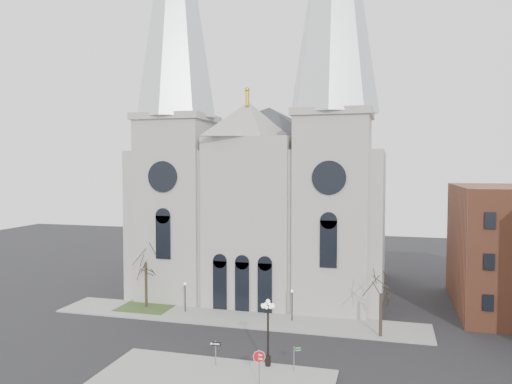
% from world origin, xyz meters
% --- Properties ---
extents(ground, '(160.00, 160.00, 0.00)m').
position_xyz_m(ground, '(0.00, 0.00, 0.00)').
color(ground, black).
rests_on(ground, ground).
extents(sidewalk_far, '(40.00, 6.00, 0.14)m').
position_xyz_m(sidewalk_far, '(0.00, 11.00, 0.07)').
color(sidewalk_far, gray).
rests_on(sidewalk_far, ground).
extents(grass_patch, '(6.00, 5.00, 0.18)m').
position_xyz_m(grass_patch, '(-11.00, 12.00, 0.09)').
color(grass_patch, '#2D421C').
rests_on(grass_patch, ground).
extents(cathedral, '(33.00, 26.66, 54.00)m').
position_xyz_m(cathedral, '(0.00, 22.86, 18.48)').
color(cathedral, '#A3A098').
rests_on(cathedral, ground).
extents(tree_left, '(3.20, 3.20, 7.50)m').
position_xyz_m(tree_left, '(-11.00, 12.00, 5.58)').
color(tree_left, black).
rests_on(tree_left, ground).
extents(tree_right, '(3.20, 3.20, 6.00)m').
position_xyz_m(tree_right, '(15.00, 9.00, 4.47)').
color(tree_right, black).
rests_on(tree_right, ground).
extents(ped_lamp_left, '(0.32, 0.32, 3.26)m').
position_xyz_m(ped_lamp_left, '(-6.00, 11.50, 2.33)').
color(ped_lamp_left, black).
rests_on(ped_lamp_left, sidewalk_far).
extents(ped_lamp_right, '(0.32, 0.32, 3.26)m').
position_xyz_m(ped_lamp_right, '(6.00, 11.50, 2.33)').
color(ped_lamp_right, black).
rests_on(ped_lamp_right, sidewalk_far).
extents(stop_sign, '(0.94, 0.14, 2.61)m').
position_xyz_m(stop_sign, '(6.62, -4.23, 1.99)').
color(stop_sign, slate).
rests_on(stop_sign, sidewalk_near).
extents(globe_lamp, '(1.22, 1.22, 5.43)m').
position_xyz_m(globe_lamp, '(6.39, -0.63, 3.55)').
color(globe_lamp, black).
rests_on(globe_lamp, sidewalk_near).
extents(one_way_sign, '(0.88, 0.09, 2.01)m').
position_xyz_m(one_way_sign, '(2.30, -1.64, 1.52)').
color(one_way_sign, slate).
rests_on(one_way_sign, sidewalk_near).
extents(street_name_sign, '(0.58, 0.30, 1.95)m').
position_xyz_m(street_name_sign, '(8.68, -1.03, 1.31)').
color(street_name_sign, slate).
rests_on(street_name_sign, sidewalk_near).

